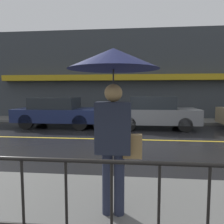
# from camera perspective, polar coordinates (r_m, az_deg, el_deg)

# --- Properties ---
(ground_plane) EXTENTS (80.00, 80.00, 0.00)m
(ground_plane) POSITION_cam_1_polar(r_m,az_deg,el_deg) (8.01, 5.89, -7.22)
(ground_plane) COLOR black
(sidewalk_near) EXTENTS (28.00, 2.59, 0.13)m
(sidewalk_near) POSITION_cam_1_polar(r_m,az_deg,el_deg) (3.19, 5.84, -26.28)
(sidewalk_near) COLOR #60605E
(sidewalk_near) RESTS_ON ground_plane
(sidewalk_far) EXTENTS (28.00, 2.06, 0.13)m
(sidewalk_far) POSITION_cam_1_polar(r_m,az_deg,el_deg) (12.77, 5.90, -2.23)
(sidewalk_far) COLOR #60605E
(sidewalk_far) RESTS_ON ground_plane
(lane_marking) EXTENTS (25.20, 0.12, 0.01)m
(lane_marking) POSITION_cam_1_polar(r_m,az_deg,el_deg) (8.01, 5.89, -7.19)
(lane_marking) COLOR gold
(lane_marking) RESTS_ON ground_plane
(building_storefront) EXTENTS (28.00, 0.85, 5.58)m
(building_storefront) POSITION_cam_1_polar(r_m,az_deg,el_deg) (13.85, 6.01, 9.61)
(building_storefront) COLOR #383D42
(building_storefront) RESTS_ON ground_plane
(railing_foreground) EXTENTS (12.00, 0.04, 1.07)m
(railing_foreground) POSITION_cam_1_polar(r_m,az_deg,el_deg) (1.91, 6.02, -23.88)
(railing_foreground) COLOR black
(railing_foreground) RESTS_ON sidewalk_near
(pedestrian) EXTENTS (1.14, 1.14, 2.14)m
(pedestrian) POSITION_cam_1_polar(r_m,az_deg,el_deg) (2.75, 0.45, 7.95)
(pedestrian) COLOR #23283D
(pedestrian) RESTS_ON sidewalk_near
(car_navy) EXTENTS (4.09, 1.89, 1.45)m
(car_navy) POSITION_cam_1_polar(r_m,az_deg,el_deg) (11.07, -13.96, 0.04)
(car_navy) COLOR #19234C
(car_navy) RESTS_ON ground_plane
(car_grey) EXTENTS (3.91, 1.74, 1.52)m
(car_grey) POSITION_cam_1_polar(r_m,az_deg,el_deg) (10.46, 10.96, -0.12)
(car_grey) COLOR slate
(car_grey) RESTS_ON ground_plane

